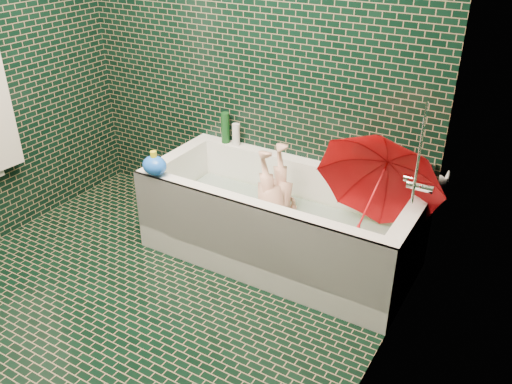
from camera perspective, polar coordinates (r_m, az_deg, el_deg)
The scene contains 18 objects.
floor at distance 3.17m, azimuth -14.25°, elevation -13.17°, with size 2.80×2.80×0.00m, color black.
wall_back at distance 3.58m, azimuth -0.74°, elevation 15.38°, with size 2.80×2.80×0.00m, color black.
wall_right at distance 1.85m, azimuth 11.23°, elevation 2.02°, with size 2.80×2.80×0.00m, color black.
bathtub at distance 3.46m, azimuth 2.36°, elevation -3.86°, with size 1.70×0.75×0.55m.
bath_mat at distance 3.50m, azimuth 2.48°, elevation -4.50°, with size 1.35×0.47×0.01m, color green.
water at distance 3.43m, azimuth 2.53°, elevation -2.47°, with size 1.48×0.53×0.00m, color silver.
faucet at distance 2.95m, azimuth 16.70°, elevation 1.32°, with size 0.18×0.19×0.55m.
child at distance 3.43m, azimuth 2.28°, elevation -2.25°, with size 0.32×0.21×0.86m, color #E2A68D.
umbrella at distance 3.04m, azimuth 12.12°, elevation -0.50°, with size 0.70×0.70×0.61m, color red.
soap_bottle_a at distance 3.33m, azimuth 16.92°, elevation 0.17°, with size 0.10×0.10×0.26m, color white.
soap_bottle_b at distance 3.33m, azimuth 16.44°, elevation 0.23°, with size 0.09×0.09×0.20m, color #46207B.
soap_bottle_c at distance 3.34m, azimuth 17.23°, elevation 0.22°, with size 0.12×0.12×0.16m, color #124019.
bottle_right_tall at distance 3.34m, azimuth 13.38°, elevation 2.81°, with size 0.06×0.06×0.21m, color #124019.
bottle_right_pump at distance 3.32m, azimuth 17.78°, elevation 1.61°, with size 0.05×0.05×0.17m, color silver.
bottle_left_tall at distance 3.80m, azimuth -3.24°, elevation 6.77°, with size 0.06×0.06×0.22m, color #124019.
bottle_left_short at distance 3.76m, azimuth -2.13°, elevation 6.05°, with size 0.05×0.05×0.16m, color white.
rubber_duck at distance 3.39m, azimuth 12.81°, elevation 1.98°, with size 0.11×0.07×0.09m.
bath_toy at distance 3.39m, azimuth -10.63°, elevation 2.79°, with size 0.18×0.16×0.16m.
Camera 1 is at (1.82, -1.58, 2.05)m, focal length 38.00 mm.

